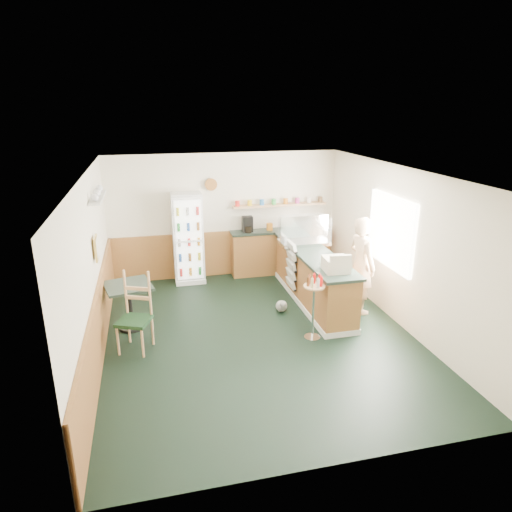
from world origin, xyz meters
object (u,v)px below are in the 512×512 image
object	(u,v)px
condiment_stand	(314,298)
cafe_chair	(133,309)
display_case	(304,230)
shopkeeper	(361,265)
cash_register	(336,264)
cafe_table	(129,298)
drinks_fridge	(188,238)

from	to	relation	value
condiment_stand	cafe_chair	bearing A→B (deg)	172.19
display_case	shopkeeper	distance (m)	1.40
display_case	cash_register	size ratio (longest dim) A/B	2.35
cafe_table	shopkeeper	bearing A→B (deg)	-3.60
display_case	cash_register	distance (m)	1.60
drinks_fridge	condiment_stand	bearing A→B (deg)	-60.70
cafe_table	cafe_chair	distance (m)	0.67
display_case	cafe_table	world-z (taller)	display_case
display_case	shopkeeper	xyz separation A→B (m)	(0.70, -1.15, -0.39)
condiment_stand	cafe_table	world-z (taller)	condiment_stand
shopkeeper	cash_register	bearing A→B (deg)	112.25
drinks_fridge	display_case	bearing A→B (deg)	-26.57
display_case	cafe_table	bearing A→B (deg)	-165.32
drinks_fridge	display_case	distance (m)	2.48
shopkeeper	cafe_table	distance (m)	4.12
display_case	cafe_table	xyz separation A→B (m)	(-3.40, -0.89, -0.72)
condiment_stand	cafe_chair	size ratio (longest dim) A/B	0.87
condiment_stand	cafe_table	xyz separation A→B (m)	(-2.90, 1.05, -0.15)
cafe_chair	cash_register	bearing A→B (deg)	22.17
drinks_fridge	cash_register	bearing A→B (deg)	-50.77
cash_register	condiment_stand	world-z (taller)	cash_register
cash_register	shopkeeper	distance (m)	0.86
cash_register	shopkeeper	bearing A→B (deg)	37.27
display_case	cafe_chair	size ratio (longest dim) A/B	0.79
drinks_fridge	shopkeeper	xyz separation A→B (m)	(2.90, -2.25, -0.06)
cash_register	cafe_table	world-z (taller)	cash_register
condiment_stand	cafe_table	size ratio (longest dim) A/B	1.24
shopkeeper	cafe_chair	xyz separation A→B (m)	(-4.01, -0.40, -0.25)
display_case	cafe_chair	world-z (taller)	display_case
drinks_fridge	condiment_stand	size ratio (longest dim) A/B	1.78
drinks_fridge	condiment_stand	xyz separation A→B (m)	(1.71, -3.04, -0.25)
shopkeeper	condiment_stand	bearing A→B (deg)	113.03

